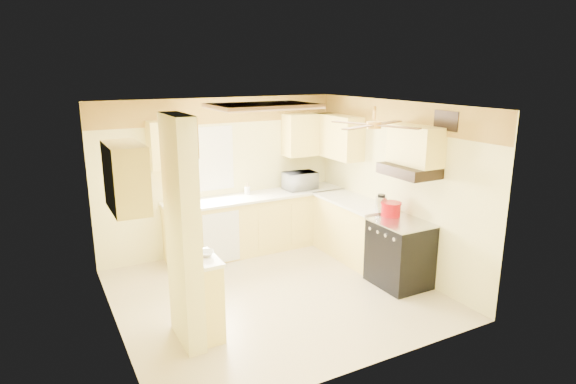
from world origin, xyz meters
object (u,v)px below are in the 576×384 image
dutch_oven (391,209)px  stove (400,253)px  microwave (300,181)px  kettle (381,203)px  bowl (205,254)px

dutch_oven → stove: bearing=-100.6°
stove → dutch_oven: 0.63m
microwave → kettle: (0.37, -1.69, -0.03)m
kettle → dutch_oven: bearing=-75.8°
bowl → dutch_oven: (2.82, 0.25, 0.05)m
dutch_oven → kettle: 0.18m
microwave → bowl: 3.21m
bowl → kettle: 2.82m
stove → kettle: (0.01, 0.46, 0.60)m
dutch_oven → kettle: kettle is taller
dutch_oven → microwave: bearing=102.5°
microwave → dutch_oven: bearing=103.9°
microwave → dutch_oven: size_ratio=1.83×
microwave → kettle: size_ratio=2.14×
dutch_oven → bowl: bearing=-174.9°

